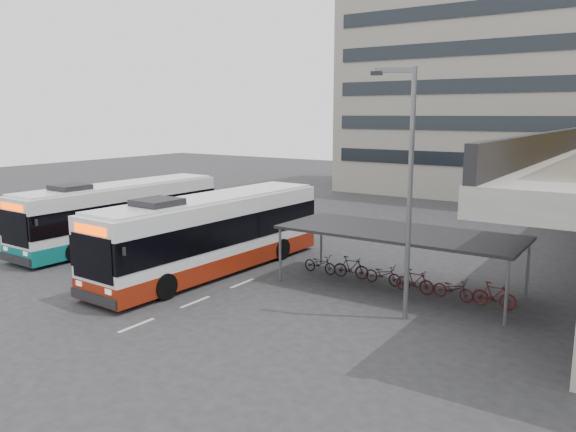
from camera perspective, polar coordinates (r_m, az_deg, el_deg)
The scene contains 10 objects.
ground at distance 26.51m, azimuth -8.93°, elevation -5.89°, with size 120.00×120.00×0.00m, color #28282B.
bike_shelter at distance 24.12m, azimuth 11.05°, elevation -4.04°, with size 10.00×4.00×2.54m.
office_block at distance 56.03m, azimuth 22.70°, elevation 14.83°, with size 30.00×15.00×25.00m, color gray.
road_markings at distance 22.79m, azimuth -9.41°, elevation -8.61°, with size 0.15×7.60×0.01m.
bus_main at distance 26.54m, azimuth -7.70°, elevation -1.85°, with size 3.33×13.17×3.86m.
bus_teal at distance 33.31m, azimuth -16.59°, elevation 0.20°, with size 3.04×12.72×3.74m.
pedestrian at distance 26.26m, azimuth -10.59°, elevation -4.05°, with size 0.66×0.43×1.82m, color black.
lamp_post at distance 20.03m, azimuth 12.00°, elevation 3.62°, with size 1.54×0.59×8.93m.
sign_totem_mid at distance 38.75m, azimuth -18.21°, elevation 0.77°, with size 0.51×0.30×2.44m.
sign_totem_north at distance 42.15m, azimuth -14.02°, elevation 1.62°, with size 0.49×0.26×2.30m.
Camera 1 is at (17.38, -18.62, 7.35)m, focal length 35.00 mm.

